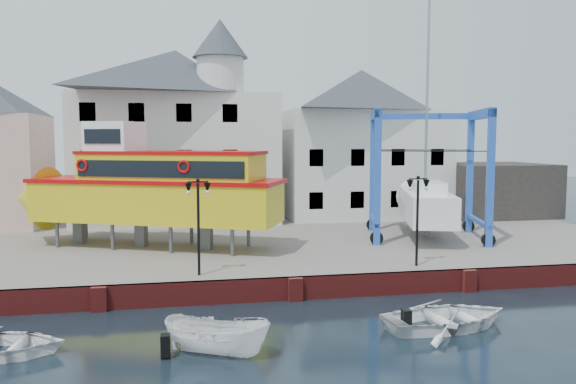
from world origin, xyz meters
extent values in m
plane|color=black|center=(0.00, 0.00, 0.00)|extent=(140.00, 140.00, 0.00)
cube|color=slate|center=(0.00, 11.00, 0.50)|extent=(44.00, 22.00, 1.00)
cube|color=maroon|center=(0.00, 0.12, 0.50)|extent=(44.00, 0.25, 1.00)
cube|color=maroon|center=(-8.00, -0.05, 0.50)|extent=(0.60, 0.36, 1.00)
cube|color=maroon|center=(0.00, -0.05, 0.50)|extent=(0.60, 0.36, 1.00)
cube|color=maroon|center=(8.00, -0.05, 0.50)|extent=(0.60, 0.36, 1.00)
cube|color=white|center=(-5.00, 18.50, 5.50)|extent=(14.00, 8.00, 9.00)
pyramid|color=#393F46|center=(-5.00, 18.50, 11.60)|extent=(14.00, 8.00, 3.20)
cube|color=black|center=(-10.50, 14.54, 2.60)|extent=(1.00, 0.08, 1.20)
cube|color=black|center=(-7.50, 14.54, 2.60)|extent=(1.00, 0.08, 1.20)
cube|color=black|center=(-4.50, 14.54, 2.60)|extent=(1.00, 0.08, 1.20)
cube|color=black|center=(-1.50, 14.54, 2.60)|extent=(1.00, 0.08, 1.20)
cube|color=black|center=(-10.50, 14.54, 5.60)|extent=(1.00, 0.08, 1.20)
cube|color=black|center=(-7.50, 14.54, 5.60)|extent=(1.00, 0.08, 1.20)
cube|color=black|center=(-4.50, 14.54, 5.60)|extent=(1.00, 0.08, 1.20)
cube|color=black|center=(-1.50, 14.54, 5.60)|extent=(1.00, 0.08, 1.20)
cube|color=black|center=(-10.50, 14.54, 8.60)|extent=(1.00, 0.08, 1.20)
cube|color=black|center=(-7.50, 14.54, 8.60)|extent=(1.00, 0.08, 1.20)
cube|color=black|center=(-4.50, 14.54, 8.60)|extent=(1.00, 0.08, 1.20)
cube|color=black|center=(-1.50, 14.54, 8.60)|extent=(1.00, 0.08, 1.20)
cylinder|color=white|center=(-2.00, 16.10, 11.20)|extent=(3.20, 3.20, 2.40)
cone|color=#393F46|center=(-2.00, 16.10, 13.70)|extent=(3.80, 3.80, 2.60)
cube|color=white|center=(9.00, 19.00, 5.00)|extent=(12.00, 8.00, 8.00)
pyramid|color=#393F46|center=(9.00, 19.00, 10.60)|extent=(12.00, 8.00, 3.20)
cube|color=black|center=(4.50, 15.04, 2.60)|extent=(1.00, 0.08, 1.20)
cube|color=black|center=(7.50, 15.04, 2.60)|extent=(1.00, 0.08, 1.20)
cube|color=black|center=(10.50, 15.04, 2.60)|extent=(1.00, 0.08, 1.20)
cube|color=black|center=(13.50, 15.04, 2.60)|extent=(1.00, 0.08, 1.20)
cube|color=black|center=(4.50, 15.04, 5.60)|extent=(1.00, 0.08, 1.20)
cube|color=black|center=(7.50, 15.04, 5.60)|extent=(1.00, 0.08, 1.20)
cube|color=black|center=(10.50, 15.04, 5.60)|extent=(1.00, 0.08, 1.20)
cube|color=black|center=(13.50, 15.04, 5.60)|extent=(1.00, 0.08, 1.20)
cube|color=#272421|center=(19.00, 17.00, 3.00)|extent=(8.00, 7.00, 4.00)
cylinder|color=black|center=(-4.00, 1.20, 3.00)|extent=(0.12, 0.12, 4.00)
cube|color=black|center=(-4.00, 1.20, 5.05)|extent=(0.90, 0.06, 0.06)
sphere|color=black|center=(-4.00, 1.20, 5.12)|extent=(0.16, 0.16, 0.16)
cone|color=black|center=(-4.40, 1.20, 4.78)|extent=(0.32, 0.32, 0.45)
sphere|color=white|center=(-4.40, 1.20, 4.60)|extent=(0.18, 0.18, 0.18)
cone|color=black|center=(-3.60, 1.20, 4.78)|extent=(0.32, 0.32, 0.45)
sphere|color=white|center=(-3.60, 1.20, 4.60)|extent=(0.18, 0.18, 0.18)
cylinder|color=black|center=(6.00, 1.20, 3.00)|extent=(0.12, 0.12, 4.00)
cube|color=black|center=(6.00, 1.20, 5.05)|extent=(0.90, 0.06, 0.06)
sphere|color=black|center=(6.00, 1.20, 5.12)|extent=(0.16, 0.16, 0.16)
cone|color=black|center=(5.60, 1.20, 4.78)|extent=(0.32, 0.32, 0.45)
sphere|color=white|center=(5.60, 1.20, 4.60)|extent=(0.18, 0.18, 0.18)
cone|color=black|center=(6.40, 1.20, 4.78)|extent=(0.32, 0.32, 0.45)
sphere|color=white|center=(6.40, 1.20, 4.60)|extent=(0.18, 0.18, 0.18)
cylinder|color=#59595E|center=(-11.41, 9.03, 1.72)|extent=(0.26, 0.26, 1.44)
cylinder|color=#59595E|center=(-10.32, 11.48, 1.72)|extent=(0.26, 0.26, 1.44)
cylinder|color=#59595E|center=(-8.35, 7.66, 1.72)|extent=(0.26, 0.26, 1.44)
cylinder|color=#59595E|center=(-7.26, 10.11, 1.72)|extent=(0.26, 0.26, 1.44)
cylinder|color=#59595E|center=(-5.30, 6.29, 1.72)|extent=(0.26, 0.26, 1.44)
cylinder|color=#59595E|center=(-4.20, 8.74, 1.72)|extent=(0.26, 0.26, 1.44)
cylinder|color=#59595E|center=(-2.24, 4.92, 1.72)|extent=(0.26, 0.26, 1.44)
cylinder|color=#59595E|center=(-1.14, 7.37, 1.72)|extent=(0.26, 0.26, 1.44)
cube|color=#59595E|center=(-10.43, 10.06, 1.72)|extent=(0.72, 0.67, 1.44)
cube|color=#59595E|center=(-6.93, 8.49, 1.72)|extent=(0.72, 0.67, 1.44)
cube|color=#59595E|center=(-3.44, 6.93, 1.72)|extent=(0.72, 0.67, 1.44)
cube|color=gold|center=(-6.06, 8.10, 3.49)|extent=(13.72, 8.80, 2.11)
cone|color=gold|center=(-13.14, 11.28, 3.49)|extent=(3.41, 4.18, 3.64)
cube|color=#B50908|center=(-6.06, 8.10, 4.64)|extent=(14.05, 9.06, 0.21)
cube|color=gold|center=(-5.19, 7.71, 5.31)|extent=(10.07, 6.89, 1.53)
cube|color=black|center=(-5.86, 6.20, 5.36)|extent=(8.41, 3.81, 0.86)
cube|color=black|center=(-4.51, 9.22, 5.36)|extent=(8.41, 3.81, 0.86)
cube|color=#B50908|center=(-5.19, 7.71, 6.16)|extent=(10.28, 7.05, 0.17)
cube|color=white|center=(-8.24, 9.08, 6.95)|extent=(3.29, 3.29, 1.74)
cube|color=black|center=(-8.76, 7.92, 7.02)|extent=(1.93, 0.91, 0.77)
torus|color=#B50908|center=(-9.82, 7.92, 5.50)|extent=(0.67, 0.40, 0.67)
torus|color=#B50908|center=(-4.57, 5.57, 5.50)|extent=(0.67, 0.40, 0.67)
cube|color=blue|center=(5.94, 6.53, 4.75)|extent=(0.47, 0.47, 7.50)
cylinder|color=black|center=(5.94, 6.53, 1.37)|extent=(0.79, 0.47, 0.75)
cube|color=blue|center=(7.34, 11.31, 4.75)|extent=(0.47, 0.47, 7.50)
cylinder|color=black|center=(7.34, 11.31, 1.37)|extent=(0.79, 0.47, 0.75)
cube|color=blue|center=(11.75, 4.83, 4.75)|extent=(0.47, 0.47, 7.50)
cylinder|color=black|center=(11.75, 4.83, 1.37)|extent=(0.79, 0.47, 0.75)
cube|color=blue|center=(13.15, 9.61, 4.75)|extent=(0.47, 0.47, 7.50)
cylinder|color=black|center=(13.15, 9.61, 1.37)|extent=(0.79, 0.47, 0.75)
cube|color=blue|center=(6.64, 8.92, 8.31)|extent=(1.86, 5.25, 0.52)
cube|color=blue|center=(6.64, 8.92, 2.07)|extent=(1.75, 5.22, 0.22)
cube|color=blue|center=(12.45, 7.22, 8.31)|extent=(1.86, 5.25, 0.52)
cube|color=blue|center=(12.45, 7.22, 2.07)|extent=(1.75, 5.22, 0.22)
cube|color=blue|center=(10.24, 10.46, 8.31)|extent=(6.27, 2.16, 0.37)
cube|color=white|center=(9.54, 8.07, 2.93)|extent=(4.62, 8.40, 1.71)
cone|color=white|center=(10.88, 12.65, 2.93)|extent=(2.85, 2.34, 2.46)
cube|color=#59595E|center=(9.54, 8.07, 1.70)|extent=(0.79, 1.92, 0.75)
cube|color=white|center=(9.39, 7.56, 4.11)|extent=(2.55, 3.57, 0.64)
cylinder|color=#99999E|center=(9.69, 8.58, 9.68)|extent=(0.20, 0.20, 11.78)
cube|color=black|center=(9.00, 6.22, 6.21)|extent=(5.63, 1.75, 0.05)
cube|color=black|center=(10.09, 9.92, 6.21)|extent=(5.63, 1.75, 0.05)
imported|color=white|center=(-3.64, -5.45, 0.00)|extent=(3.85, 2.88, 1.40)
imported|color=white|center=(4.79, -4.41, 0.00)|extent=(5.28, 4.07, 1.01)
camera|label=1|loc=(-4.60, -22.94, 6.82)|focal=35.00mm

